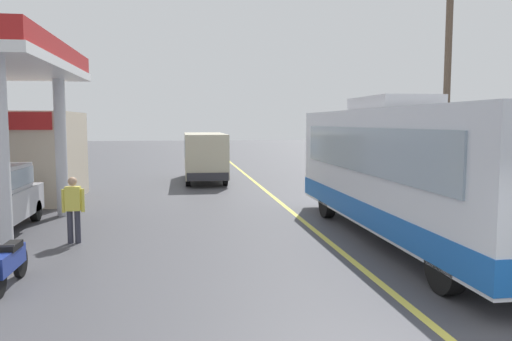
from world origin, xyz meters
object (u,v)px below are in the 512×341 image
Objects in this scene: minibus_opposing_lane at (205,152)px; motorcycle_parked_forecourt at (10,263)px; coach_bus_main at (408,173)px; pedestrian_by_shop at (4,200)px; pedestrian_near_pump at (73,206)px.

motorcycle_parked_forecourt is at bearing -104.82° from minibus_opposing_lane.
coach_bus_main is 10.66m from pedestrian_by_shop.
motorcycle_parked_forecourt is 1.08× the size of pedestrian_near_pump.
pedestrian_near_pump and pedestrian_by_shop have the same top height.
coach_bus_main reaches higher than pedestrian_near_pump.
pedestrian_by_shop is at bearing 109.06° from motorcycle_parked_forecourt.
pedestrian_by_shop is (-1.61, 4.67, 0.49)m from motorcycle_parked_forecourt.
motorcycle_parked_forecourt is (-4.29, -16.21, -1.03)m from minibus_opposing_lane.
coach_bus_main is at bearing -72.06° from minibus_opposing_lane.
pedestrian_by_shop is at bearing -117.10° from minibus_opposing_lane.
coach_bus_main is 9.17m from motorcycle_parked_forecourt.
motorcycle_parked_forecourt is at bearing -70.94° from pedestrian_by_shop.
pedestrian_near_pump is at bearing -106.58° from minibus_opposing_lane.
minibus_opposing_lane is 12.97m from pedestrian_by_shop.
pedestrian_near_pump is (-3.84, -12.89, -0.54)m from minibus_opposing_lane.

